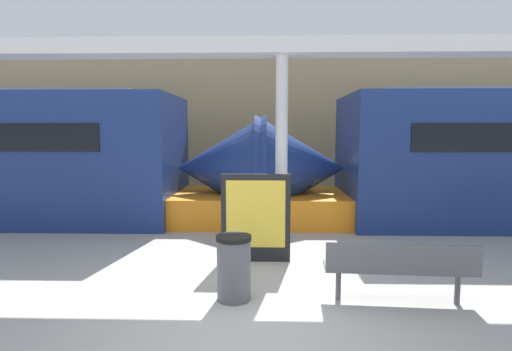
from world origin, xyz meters
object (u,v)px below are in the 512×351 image
trash_bin (234,267)px  support_column_near (281,155)px  poster_board (256,218)px  bench_near (400,265)px

trash_bin → support_column_near: bearing=72.9°
poster_board → trash_bin: bearing=-98.9°
poster_board → support_column_near: size_ratio=0.42×
trash_bin → poster_board: poster_board is taller
bench_near → trash_bin: size_ratio=2.22×
bench_near → trash_bin: trash_bin is taller
bench_near → trash_bin: 2.13m
poster_board → support_column_near: bearing=57.0°
bench_near → trash_bin: (-2.13, 0.10, -0.08)m
bench_near → trash_bin: bearing=-179.0°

